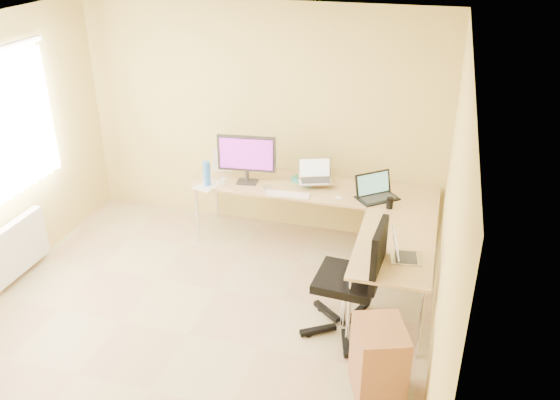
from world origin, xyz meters
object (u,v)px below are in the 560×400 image
(water_bottle, at_px, (207,174))
(desk_main, at_px, (313,216))
(monitor, at_px, (247,159))
(mug, at_px, (223,181))
(cabinet, at_px, (379,361))
(desk_fan, at_px, (223,158))
(laptop_center, at_px, (315,171))
(keyboard, at_px, (288,195))
(laptop_return, at_px, (407,248))
(laptop_black, at_px, (378,187))
(office_chair, at_px, (346,283))
(desk_return, at_px, (392,278))

(water_bottle, bearing_deg, desk_main, 14.80)
(desk_main, relative_size, monitor, 4.14)
(mug, relative_size, water_bottle, 0.31)
(cabinet, bearing_deg, desk_fan, 112.15)
(laptop_center, bearing_deg, keyboard, -145.40)
(desk_fan, bearing_deg, laptop_return, -39.77)
(laptop_black, relative_size, mug, 4.79)
(desk_fan, bearing_deg, laptop_black, -16.99)
(office_chair, bearing_deg, monitor, 139.84)
(water_bottle, xyz_separation_m, laptop_return, (2.21, -0.92, -0.04))
(desk_main, relative_size, laptop_center, 7.25)
(keyboard, height_order, office_chair, office_chair)
(laptop_black, distance_m, desk_fan, 1.85)
(mug, relative_size, office_chair, 0.08)
(laptop_center, height_order, water_bottle, laptop_center)
(desk_main, relative_size, water_bottle, 9.48)
(desk_fan, bearing_deg, desk_return, -36.88)
(laptop_center, distance_m, water_bottle, 1.17)
(desk_fan, bearing_deg, monitor, -44.60)
(water_bottle, height_order, laptop_return, water_bottle)
(desk_return, distance_m, cabinet, 1.14)
(laptop_center, relative_size, cabinet, 0.59)
(mug, bearing_deg, desk_main, 13.51)
(desk_fan, height_order, cabinet, desk_fan)
(desk_return, distance_m, laptop_return, 0.53)
(monitor, xyz_separation_m, mug, (-0.23, -0.13, -0.23))
(laptop_center, xyz_separation_m, water_bottle, (-1.13, -0.31, -0.03))
(desk_return, relative_size, keyboard, 2.86)
(desk_main, height_order, laptop_black, laptop_black)
(laptop_center, distance_m, cabinet, 2.43)
(mug, distance_m, office_chair, 1.98)
(desk_return, distance_m, mug, 2.13)
(laptop_black, bearing_deg, water_bottle, 145.76)
(water_bottle, height_order, desk_fan, water_bottle)
(desk_return, bearing_deg, keyboard, 149.44)
(laptop_black, bearing_deg, mug, 144.06)
(laptop_black, height_order, office_chair, office_chair)
(keyboard, distance_m, office_chair, 1.39)
(monitor, relative_size, mug, 7.43)
(desk_main, xyz_separation_m, water_bottle, (-1.13, -0.30, 0.50))
(keyboard, bearing_deg, mug, 172.38)
(desk_return, distance_m, monitor, 2.04)
(mug, height_order, water_bottle, water_bottle)
(desk_return, xyz_separation_m, laptop_center, (-0.97, 1.01, 0.54))
(laptop_return, bearing_deg, desk_main, 33.31)
(water_bottle, bearing_deg, monitor, 26.77)
(laptop_center, bearing_deg, laptop_black, -30.12)
(keyboard, bearing_deg, laptop_return, -37.88)
(monitor, xyz_separation_m, laptop_black, (1.43, -0.02, -0.14))
(keyboard, xyz_separation_m, cabinet, (1.21, -1.84, -0.38))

